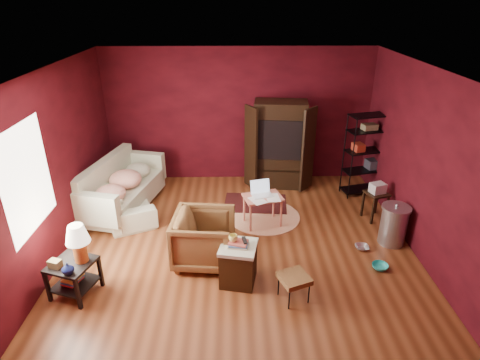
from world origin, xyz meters
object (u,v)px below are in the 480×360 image
object	(u,v)px
armchair	(204,236)
side_table	(75,254)
tv_armoire	(279,143)
wire_shelving	(367,151)
laptop_desk	(262,199)
sofa	(124,191)
hamper	(238,263)

from	to	relation	value
armchair	side_table	bearing A→B (deg)	117.63
side_table	tv_armoire	size ratio (longest dim) A/B	0.58
side_table	wire_shelving	world-z (taller)	wire_shelving
side_table	tv_armoire	bearing A→B (deg)	47.75
side_table	laptop_desk	xyz separation A→B (m)	(2.59, 1.75, -0.14)
armchair	tv_armoire	world-z (taller)	tv_armoire
tv_armoire	armchair	bearing A→B (deg)	-111.47
armchair	side_table	distance (m)	1.78
sofa	tv_armoire	bearing A→B (deg)	-95.55
hamper	wire_shelving	bearing A→B (deg)	47.10
sofa	hamper	distance (m)	3.02
sofa	hamper	world-z (taller)	sofa
tv_armoire	wire_shelving	bearing A→B (deg)	-7.28
hamper	laptop_desk	world-z (taller)	laptop_desk
armchair	wire_shelving	bearing A→B (deg)	-48.01
armchair	side_table	world-z (taller)	side_table
armchair	laptop_desk	distance (m)	1.44
side_table	wire_shelving	distance (m)	5.56
armchair	laptop_desk	world-z (taller)	armchair
sofa	wire_shelving	xyz separation A→B (m)	(4.68, 0.60, 0.52)
sofa	armchair	world-z (taller)	armchair
tv_armoire	wire_shelving	size ratio (longest dim) A/B	1.09
laptop_desk	hamper	bearing A→B (deg)	-121.33
sofa	hamper	size ratio (longest dim) A/B	2.84
laptop_desk	wire_shelving	distance (m)	2.47
armchair	hamper	xyz separation A→B (m)	(0.51, -0.48, -0.13)
side_table	laptop_desk	world-z (taller)	side_table
armchair	laptop_desk	xyz separation A→B (m)	(0.95, 1.08, 0.05)
sofa	armchair	distance (m)	2.32
sofa	laptop_desk	size ratio (longest dim) A/B	2.48
laptop_desk	sofa	bearing A→B (deg)	151.35
side_table	hamper	world-z (taller)	side_table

